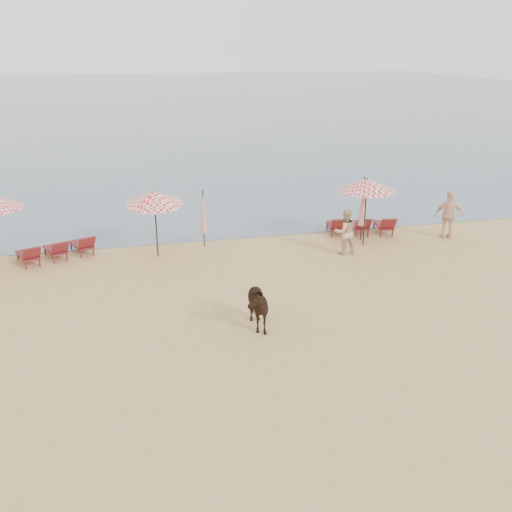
{
  "coord_description": "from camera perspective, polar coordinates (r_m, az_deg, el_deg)",
  "views": [
    {
      "loc": [
        -3.9,
        -11.57,
        7.45
      ],
      "look_at": [
        0.0,
        5.0,
        1.1
      ],
      "focal_mm": 40.0,
      "sensor_mm": 36.0,
      "label": 1
    }
  ],
  "objects": [
    {
      "name": "umbrella_closed_left",
      "position": [
        22.07,
        -5.29,
        4.41
      ],
      "size": [
        0.27,
        0.27,
        2.25
      ],
      "rotation": [
        0.0,
        0.0,
        0.39
      ],
      "color": "black",
      "rests_on": "ground"
    },
    {
      "name": "ground",
      "position": [
        14.3,
        4.68,
        -11.01
      ],
      "size": [
        120.0,
        120.0,
        0.0
      ],
      "primitive_type": "plane",
      "color": "tan",
      "rests_on": "ground"
    },
    {
      "name": "beachgoer_right_a",
      "position": [
        21.56,
        8.89,
        2.43
      ],
      "size": [
        0.86,
        0.68,
        1.74
      ],
      "primitive_type": "imported",
      "rotation": [
        0.0,
        0.0,
        3.17
      ],
      "color": "tan",
      "rests_on": "ground"
    },
    {
      "name": "lounger_cluster_right",
      "position": [
        24.02,
        10.41,
        3.05
      ],
      "size": [
        2.87,
        2.01,
        0.58
      ],
      "rotation": [
        0.0,
        0.0,
        -0.19
      ],
      "color": "maroon",
      "rests_on": "ground"
    },
    {
      "name": "sea",
      "position": [
        91.95,
        -11.18,
        15.44
      ],
      "size": [
        160.0,
        140.0,
        0.06
      ],
      "primitive_type": "cube",
      "color": "#51606B",
      "rests_on": "ground"
    },
    {
      "name": "umbrella_closed_right",
      "position": [
        22.99,
        10.65,
        5.35
      ],
      "size": [
        0.32,
        0.32,
        2.6
      ],
      "rotation": [
        0.0,
        0.0,
        -0.07
      ],
      "color": "black",
      "rests_on": "ground"
    },
    {
      "name": "umbrella_open_left_b",
      "position": [
        20.94,
        -10.13,
        5.76
      ],
      "size": [
        2.04,
        2.08,
        2.6
      ],
      "rotation": [
        0.0,
        0.0,
        -0.1
      ],
      "color": "black",
      "rests_on": "ground"
    },
    {
      "name": "umbrella_open_right",
      "position": [
        22.26,
        11.04,
        7.01
      ],
      "size": [
        2.2,
        2.2,
        2.68
      ],
      "rotation": [
        0.0,
        0.0,
        -0.26
      ],
      "color": "black",
      "rests_on": "ground"
    },
    {
      "name": "cow",
      "position": [
        15.79,
        -0.27,
        -4.88
      ],
      "size": [
        0.83,
        1.67,
        1.38
      ],
      "primitive_type": "imported",
      "rotation": [
        0.0,
        0.0,
        0.05
      ],
      "color": "black",
      "rests_on": "ground"
    },
    {
      "name": "beachgoer_right_b",
      "position": [
        24.31,
        18.72,
        3.9
      ],
      "size": [
        1.23,
        0.8,
        1.94
      ],
      "primitive_type": "imported",
      "rotation": [
        0.0,
        0.0,
        2.83
      ],
      "color": "#E0AD8C",
      "rests_on": "ground"
    },
    {
      "name": "lounger_cluster_left",
      "position": [
        22.11,
        -19.3,
        0.64
      ],
      "size": [
        2.92,
        2.34,
        0.56
      ],
      "rotation": [
        0.0,
        0.0,
        0.38
      ],
      "color": "maroon",
      "rests_on": "ground"
    }
  ]
}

